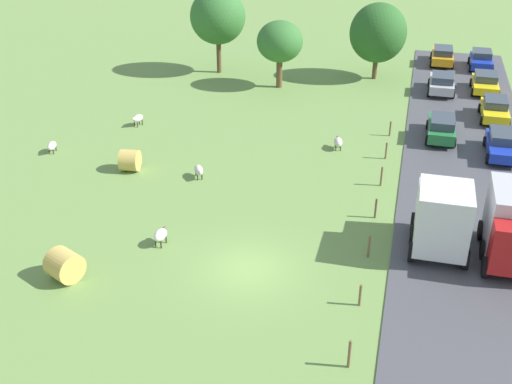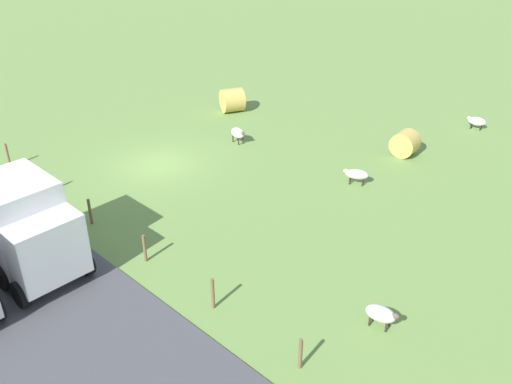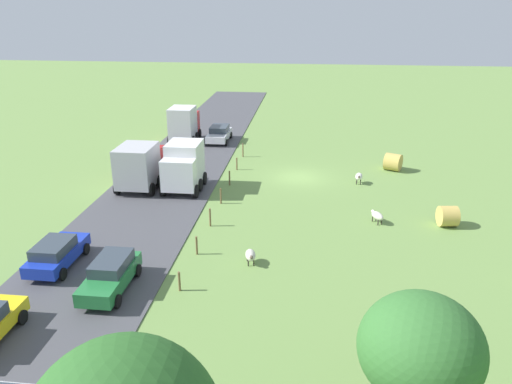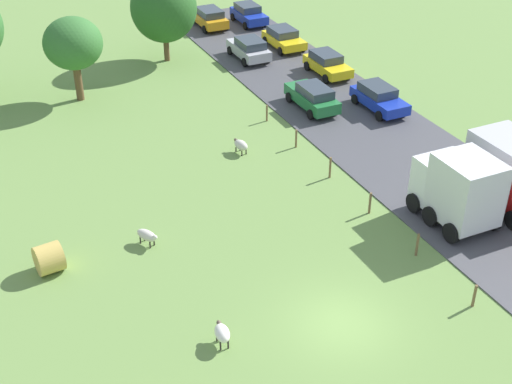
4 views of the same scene
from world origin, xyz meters
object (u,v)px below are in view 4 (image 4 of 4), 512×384
truck_2 (458,188)px  car_3 (284,38)px  sheep_4 (241,145)px  car_7 (249,14)px  sheep_0 (222,333)px  tree_1 (73,44)px  sheep_3 (147,235)px  hay_bale_0 (49,258)px  car_1 (327,63)px  car_5 (379,97)px  car_4 (313,96)px  tree_2 (164,8)px  car_6 (209,17)px  car_0 (249,48)px

truck_2 → car_3: 25.14m
sheep_4 → car_7: bearing=64.1°
sheep_4 → truck_2: size_ratio=0.29×
sheep_0 → tree_1: tree_1 is taller
sheep_3 → hay_bale_0: bearing=-179.1°
car_1 → car_7: bearing=91.2°
tree_1 → car_5: tree_1 is taller
car_3 → car_4: 11.29m
car_1 → sheep_3: bearing=-141.3°
sheep_3 → tree_2: bearing=68.7°
tree_1 → car_6: size_ratio=1.25×
tree_1 → hay_bale_0: bearing=-107.2°
tree_2 → truck_2: (5.39, -26.25, -2.03)m
car_0 → car_7: 8.32m
hay_bale_0 → car_4: size_ratio=0.30×
truck_2 → car_7: size_ratio=1.01×
sheep_0 → car_7: bearing=63.7°
car_3 → car_6: size_ratio=0.91×
car_3 → car_5: 12.60m
sheep_3 → car_0: 23.87m
car_0 → car_4: car_4 is taller
truck_2 → car_6: 31.93m
car_7 → car_0: bearing=-114.5°
tree_2 → car_7: bearing=29.5°
sheep_4 → car_0: car_0 is taller
hay_bale_0 → car_6: car_6 is taller
hay_bale_0 → car_5: (22.17, 7.85, 0.19)m
sheep_4 → car_4: size_ratio=0.27×
car_1 → car_6: size_ratio=0.93×
car_0 → car_7: (3.45, 7.58, 0.00)m
hay_bale_0 → tree_1: tree_1 is taller
sheep_4 → car_5: bearing=8.6°
car_4 → car_1: bearing=50.9°
car_1 → car_5: 6.46m
hay_bale_0 → car_1: (22.18, 14.31, 0.19)m
sheep_3 → car_4: 17.01m
tree_2 → car_6: tree_2 is taller
car_4 → tree_1: bearing=148.9°
tree_1 → car_1: size_ratio=1.34×
truck_2 → car_7: 31.58m
sheep_4 → car_7: car_7 is taller
truck_2 → car_0: (0.18, 23.78, -1.03)m
tree_2 → car_1: (9.29, -7.53, -3.09)m
sheep_0 → car_5: bearing=41.5°
sheep_0 → car_1: size_ratio=0.26×
car_0 → car_7: size_ratio=1.03×
sheep_3 → car_6: car_6 is taller
sheep_4 → tree_1: bearing=119.9°
sheep_3 → sheep_4: bearing=39.7°
sheep_4 → hay_bale_0: hay_bale_0 is taller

